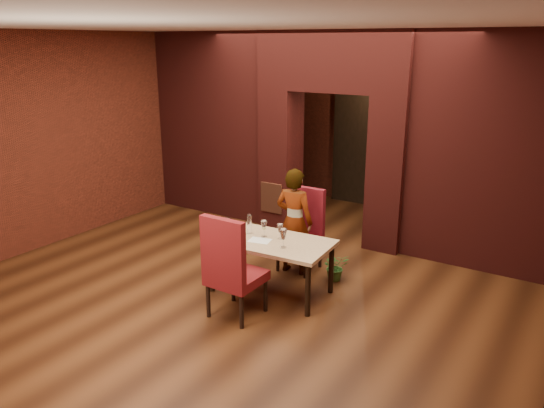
# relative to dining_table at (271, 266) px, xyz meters

# --- Properties ---
(floor) EXTENTS (8.00, 8.00, 0.00)m
(floor) POSITION_rel_dining_table_xyz_m (-0.31, 0.25, -0.35)
(floor) COLOR #472511
(floor) RESTS_ON ground
(ceiling) EXTENTS (7.00, 8.00, 0.04)m
(ceiling) POSITION_rel_dining_table_xyz_m (-0.31, 0.25, 2.85)
(ceiling) COLOR silver
(ceiling) RESTS_ON ground
(wall_back) EXTENTS (7.00, 0.04, 3.20)m
(wall_back) POSITION_rel_dining_table_xyz_m (-0.31, 4.25, 1.25)
(wall_back) COLOR maroon
(wall_back) RESTS_ON ground
(wall_left) EXTENTS (0.04, 8.00, 3.20)m
(wall_left) POSITION_rel_dining_table_xyz_m (-3.81, 0.25, 1.25)
(wall_left) COLOR maroon
(wall_left) RESTS_ON ground
(pillar_left) EXTENTS (0.55, 0.55, 2.30)m
(pillar_left) POSITION_rel_dining_table_xyz_m (-1.26, 2.25, 0.80)
(pillar_left) COLOR maroon
(pillar_left) RESTS_ON ground
(pillar_right) EXTENTS (0.55, 0.55, 2.30)m
(pillar_right) POSITION_rel_dining_table_xyz_m (0.64, 2.25, 0.80)
(pillar_right) COLOR maroon
(pillar_right) RESTS_ON ground
(lintel) EXTENTS (2.45, 0.55, 0.90)m
(lintel) POSITION_rel_dining_table_xyz_m (-0.31, 2.25, 2.40)
(lintel) COLOR maroon
(lintel) RESTS_ON ground
(wing_wall_left) EXTENTS (2.28, 0.35, 3.20)m
(wing_wall_left) POSITION_rel_dining_table_xyz_m (-2.67, 2.25, 1.25)
(wing_wall_left) COLOR maroon
(wing_wall_left) RESTS_ON ground
(wing_wall_right) EXTENTS (2.28, 0.35, 3.20)m
(wing_wall_right) POSITION_rel_dining_table_xyz_m (2.06, 2.25, 1.25)
(wing_wall_right) COLOR maroon
(wing_wall_right) RESTS_ON ground
(vent_panel) EXTENTS (0.40, 0.03, 0.50)m
(vent_panel) POSITION_rel_dining_table_xyz_m (-1.26, 1.96, 0.20)
(vent_panel) COLOR brown
(vent_panel) RESTS_ON ground
(rear_door) EXTENTS (0.90, 0.08, 2.10)m
(rear_door) POSITION_rel_dining_table_xyz_m (-0.71, 4.19, 0.70)
(rear_door) COLOR black
(rear_door) RESTS_ON ground
(rear_door_frame) EXTENTS (1.02, 0.04, 2.22)m
(rear_door_frame) POSITION_rel_dining_table_xyz_m (-0.71, 4.15, 0.70)
(rear_door_frame) COLOR black
(rear_door_frame) RESTS_ON ground
(dining_table) EXTENTS (1.54, 0.93, 0.69)m
(dining_table) POSITION_rel_dining_table_xyz_m (0.00, 0.00, 0.00)
(dining_table) COLOR tan
(dining_table) RESTS_ON ground
(chair_far) EXTENTS (0.51, 0.51, 1.13)m
(chair_far) POSITION_rel_dining_table_xyz_m (-0.05, 0.80, 0.22)
(chair_far) COLOR maroon
(chair_far) RESTS_ON ground
(chair_near) EXTENTS (0.56, 0.56, 1.23)m
(chair_near) POSITION_rel_dining_table_xyz_m (-0.02, -0.69, 0.27)
(chair_near) COLOR maroon
(chair_near) RESTS_ON ground
(person_seated) EXTENTS (0.55, 0.38, 1.46)m
(person_seated) POSITION_rel_dining_table_xyz_m (-0.07, 0.69, 0.38)
(person_seated) COLOR white
(person_seated) RESTS_ON ground
(wine_glass_a) EXTENTS (0.09, 0.09, 0.21)m
(wine_glass_a) POSITION_rel_dining_table_xyz_m (-0.14, 0.05, 0.45)
(wine_glass_a) COLOR white
(wine_glass_a) RESTS_ON dining_table
(wine_glass_b) EXTENTS (0.08, 0.08, 0.19)m
(wine_glass_b) POSITION_rel_dining_table_xyz_m (0.07, 0.09, 0.44)
(wine_glass_b) COLOR white
(wine_glass_b) RESTS_ON dining_table
(wine_glass_c) EXTENTS (0.09, 0.09, 0.23)m
(wine_glass_c) POSITION_rel_dining_table_xyz_m (0.25, -0.13, 0.46)
(wine_glass_c) COLOR white
(wine_glass_c) RESTS_ON dining_table
(tasting_sheet) EXTENTS (0.30, 0.24, 0.00)m
(tasting_sheet) POSITION_rel_dining_table_xyz_m (-0.11, -0.09, 0.35)
(tasting_sheet) COLOR white
(tasting_sheet) RESTS_ON dining_table
(wine_bucket) EXTENTS (0.17, 0.17, 0.21)m
(wine_bucket) POSITION_rel_dining_table_xyz_m (-0.58, -0.17, 0.45)
(wine_bucket) COLOR #B9B9C1
(wine_bucket) RESTS_ON dining_table
(water_bottle) EXTENTS (0.06, 0.06, 0.26)m
(water_bottle) POSITION_rel_dining_table_xyz_m (-0.36, 0.06, 0.48)
(water_bottle) COLOR white
(water_bottle) RESTS_ON dining_table
(potted_plant) EXTENTS (0.45, 0.44, 0.37)m
(potted_plant) POSITION_rel_dining_table_xyz_m (0.53, 0.75, -0.16)
(potted_plant) COLOR #2F5E25
(potted_plant) RESTS_ON ground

